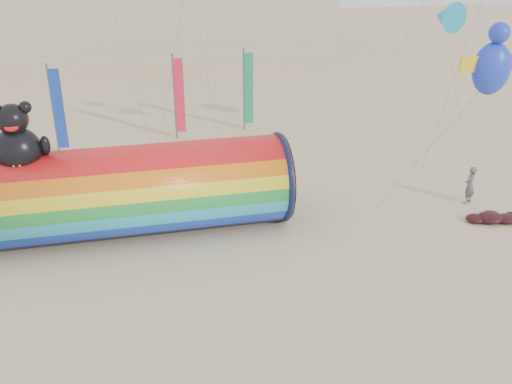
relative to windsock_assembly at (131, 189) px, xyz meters
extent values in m
plane|color=#CCB58C|center=(4.16, -3.95, -1.97)|extent=(160.00, 160.00, 0.00)
cylinder|color=red|center=(0.01, 0.00, -0.10)|extent=(12.84, 3.74, 3.74)
torus|color=#0F1438|center=(6.31, 0.00, -0.10)|extent=(0.26, 3.93, 3.93)
cylinder|color=black|center=(6.46, 0.00, -0.10)|extent=(0.06, 3.71, 3.71)
ellipsoid|color=black|center=(-4.05, 0.00, 1.93)|extent=(1.83, 1.64, 1.93)
ellipsoid|color=yellow|center=(-4.05, -0.59, 1.83)|extent=(0.94, 0.41, 0.82)
sphere|color=black|center=(-4.05, 0.00, 3.22)|extent=(1.18, 1.18, 1.18)
sphere|color=black|center=(-3.54, 0.00, 3.65)|extent=(0.47, 0.47, 0.47)
ellipsoid|color=red|center=(-4.05, -0.48, 3.06)|extent=(0.52, 0.19, 0.33)
ellipsoid|color=black|center=(-3.04, -0.11, 2.15)|extent=(0.39, 0.39, 0.77)
imported|color=#4F5156|center=(15.22, -0.73, -1.07)|extent=(0.79, 0.72, 1.81)
ellipsoid|color=#3F0B0F|center=(15.10, -2.71, -1.77)|extent=(1.17, 0.99, 0.41)
ellipsoid|color=#3F0B0F|center=(15.80, -2.91, -1.80)|extent=(0.99, 0.84, 0.34)
ellipsoid|color=#3F0B0F|center=(14.50, -2.56, -1.81)|extent=(0.91, 0.77, 0.32)
ellipsoid|color=#3F0B0F|center=(15.40, -2.31, -1.84)|extent=(0.78, 0.66, 0.27)
cylinder|color=#59595E|center=(-3.81, 10.43, 0.63)|extent=(0.10, 0.10, 5.20)
cube|color=#1839B8|center=(-3.50, 10.43, 0.68)|extent=(0.56, 0.06, 4.50)
cylinder|color=#59595E|center=(3.02, 11.80, 0.63)|extent=(0.10, 0.10, 5.20)
cube|color=#E82043|center=(3.33, 11.80, 0.68)|extent=(0.56, 0.06, 4.50)
cylinder|color=#59595E|center=(7.45, 12.56, 0.63)|extent=(0.10, 0.10, 5.20)
cube|color=#158E5B|center=(7.76, 12.56, 0.68)|extent=(0.56, 0.06, 4.50)
ellipsoid|color=blue|center=(12.81, -4.21, 5.14)|extent=(1.41, 1.09, 1.88)
cone|color=#1891C1|center=(16.93, 6.07, 5.58)|extent=(1.60, 1.60, 1.44)
camera|label=1|loc=(0.03, -21.90, 9.40)|focal=40.00mm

